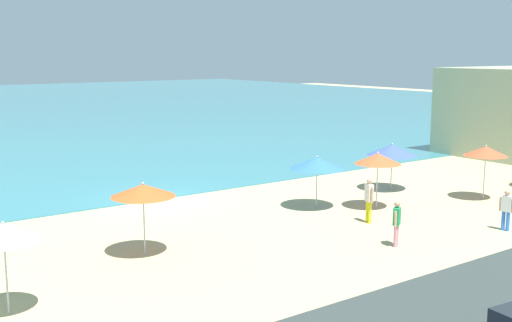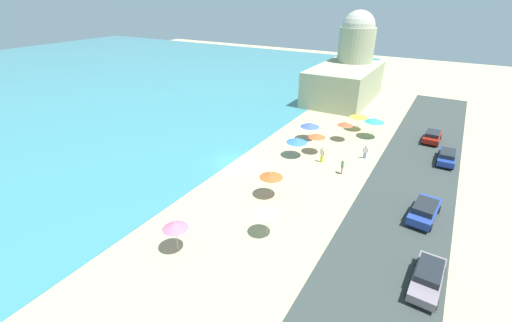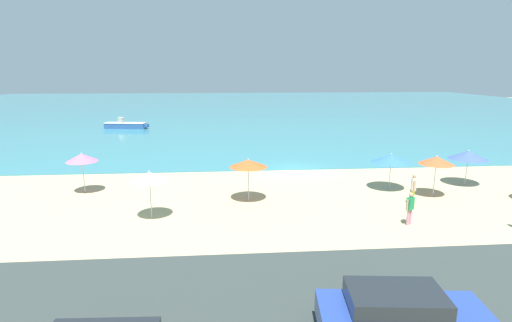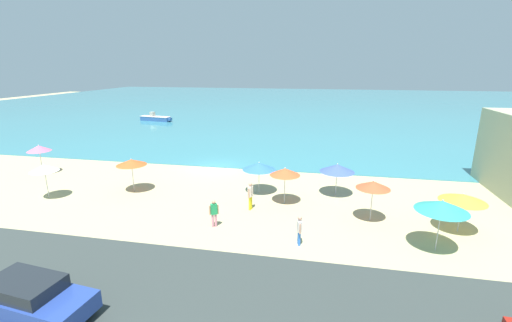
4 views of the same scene
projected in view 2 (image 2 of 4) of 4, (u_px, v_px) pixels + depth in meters
ground_plane at (232, 162)px, 38.16m from camera, size 160.00×160.00×0.00m
coastal_road at (403, 208)px, 30.00m from camera, size 80.00×8.00×0.06m
beach_umbrella_0 at (317, 135)px, 39.43m from camera, size 2.01×2.01×2.51m
beach_umbrella_1 at (271, 175)px, 30.87m from camera, size 2.15×2.15×2.51m
beach_umbrella_2 at (297, 140)px, 38.67m from camera, size 2.39×2.39×2.32m
beach_umbrella_3 at (375, 120)px, 43.55m from camera, size 2.49×2.49×2.73m
beach_umbrella_4 at (310, 125)px, 43.18m from camera, size 2.44×2.44×2.34m
beach_umbrella_5 at (345, 124)px, 42.76m from camera, size 1.96×1.96×2.55m
beach_umbrella_6 at (359, 116)px, 46.24m from camera, size 2.43×2.43×2.28m
beach_umbrella_7 at (175, 226)px, 24.26m from camera, size 1.87×1.87×2.53m
beach_umbrella_8 at (267, 211)px, 25.85m from camera, size 1.85×1.85×2.51m
bather_0 at (342, 166)px, 35.35m from camera, size 0.50×0.37×1.64m
bather_1 at (365, 151)px, 38.66m from camera, size 0.29×0.56×1.60m
bather_2 at (322, 154)px, 37.73m from camera, size 0.31×0.55×1.82m
parked_car_0 at (447, 156)px, 37.69m from camera, size 4.46×1.82×1.39m
parked_car_1 at (428, 277)px, 21.82m from camera, size 4.66×1.96×1.37m
parked_car_2 at (425, 210)px, 28.34m from camera, size 4.74×2.33×1.50m
parked_car_3 at (432, 136)px, 42.91m from camera, size 4.10×2.01×1.37m
harbor_fortress at (349, 71)px, 59.54m from camera, size 16.85×9.50×14.34m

